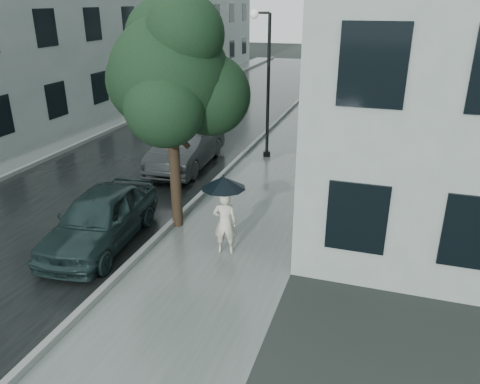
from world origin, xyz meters
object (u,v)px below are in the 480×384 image
(pedestrian, at_px, (225,223))
(car_far, at_px, (187,147))
(street_tree, at_px, (172,74))
(lamp_post, at_px, (264,77))
(car_near, at_px, (100,218))

(pedestrian, xyz_separation_m, car_far, (-3.45, 5.53, -0.04))
(street_tree, bearing_deg, lamp_post, 84.61)
(car_near, bearing_deg, lamp_post, 71.00)
(car_far, bearing_deg, street_tree, -72.41)
(street_tree, bearing_deg, car_far, 111.31)
(lamp_post, distance_m, car_near, 8.64)
(street_tree, relative_size, car_far, 1.29)
(pedestrian, bearing_deg, street_tree, -44.46)
(pedestrian, relative_size, lamp_post, 0.29)
(car_far, bearing_deg, car_near, -90.16)
(pedestrian, height_order, lamp_post, lamp_post)
(pedestrian, distance_m, lamp_post, 7.96)
(pedestrian, height_order, car_near, pedestrian)
(car_near, bearing_deg, street_tree, 45.40)
(pedestrian, height_order, street_tree, street_tree)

